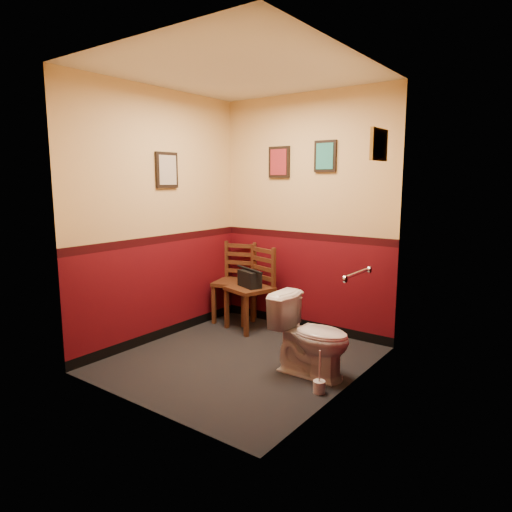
{
  "coord_description": "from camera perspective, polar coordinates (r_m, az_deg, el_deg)",
  "views": [
    {
      "loc": [
        2.64,
        -3.34,
        1.74
      ],
      "look_at": [
        0.0,
        0.25,
        1.0
      ],
      "focal_mm": 32.0,
      "sensor_mm": 36.0,
      "label": 1
    }
  ],
  "objects": [
    {
      "name": "chair_left",
      "position": [
        5.71,
        -2.52,
        -3.24
      ],
      "size": [
        0.56,
        0.56,
        0.98
      ],
      "rotation": [
        0.0,
        0.0,
        0.28
      ],
      "color": "#552D19",
      "rests_on": "floor"
    },
    {
      "name": "tp_stack",
      "position": [
        5.27,
        4.89,
        -8.49
      ],
      "size": [
        0.22,
        0.13,
        0.29
      ],
      "color": "silver",
      "rests_on": "floor"
    },
    {
      "name": "handbag",
      "position": [
        5.32,
        -0.81,
        -2.86
      ],
      "size": [
        0.34,
        0.26,
        0.22
      ],
      "rotation": [
        0.0,
        0.0,
        -0.38
      ],
      "color": "black",
      "rests_on": "chair_right"
    },
    {
      "name": "chair_right",
      "position": [
        5.37,
        -0.43,
        -4.02
      ],
      "size": [
        0.56,
        0.56,
        0.98
      ],
      "rotation": [
        0.0,
        0.0,
        -0.28
      ],
      "color": "#552D19",
      "rests_on": "floor"
    },
    {
      "name": "floor",
      "position": [
        4.6,
        -1.89,
        -12.8
      ],
      "size": [
        2.2,
        2.4,
        0.0
      ],
      "primitive_type": "cube",
      "color": "black",
      "rests_on": "ground"
    },
    {
      "name": "framed_print_left",
      "position": [
        5.07,
        -11.08,
        10.5
      ],
      "size": [
        0.04,
        0.3,
        0.38
      ],
      "color": "black",
      "rests_on": "wall_left"
    },
    {
      "name": "toilet_brush",
      "position": [
        3.96,
        7.9,
        -15.78
      ],
      "size": [
        0.1,
        0.1,
        0.37
      ],
      "color": "silver",
      "rests_on": "floor"
    },
    {
      "name": "ceiling",
      "position": [
        4.37,
        -2.1,
        22.12
      ],
      "size": [
        2.2,
        2.4,
        0.0
      ],
      "primitive_type": "cube",
      "rotation": [
        3.14,
        0.0,
        0.0
      ],
      "color": "silver",
      "rests_on": "ground"
    },
    {
      "name": "grab_bar",
      "position": [
        4.0,
        12.45,
        -2.2
      ],
      "size": [
        0.05,
        0.56,
        0.06
      ],
      "color": "silver",
      "rests_on": "wall_right"
    },
    {
      "name": "framed_print_right",
      "position": [
        4.25,
        15.09,
        13.29
      ],
      "size": [
        0.04,
        0.34,
        0.28
      ],
      "color": "olive",
      "rests_on": "wall_right"
    },
    {
      "name": "wall_back",
      "position": [
        5.27,
        6.16,
        5.13
      ],
      "size": [
        2.2,
        0.0,
        2.7
      ],
      "primitive_type": "cube",
      "rotation": [
        1.57,
        0.0,
        0.0
      ],
      "color": "#550911",
      "rests_on": "ground"
    },
    {
      "name": "wall_front",
      "position": [
        3.42,
        -14.56,
        2.57
      ],
      "size": [
        2.2,
        0.0,
        2.7
      ],
      "primitive_type": "cube",
      "rotation": [
        -1.57,
        0.0,
        0.0
      ],
      "color": "#550911",
      "rests_on": "ground"
    },
    {
      "name": "wall_left",
      "position": [
        5.03,
        -11.9,
        4.78
      ],
      "size": [
        0.0,
        2.4,
        2.7
      ],
      "primitive_type": "cube",
      "rotation": [
        1.57,
        0.0,
        1.57
      ],
      "color": "#550911",
      "rests_on": "ground"
    },
    {
      "name": "wall_right",
      "position": [
        3.7,
        11.52,
        3.18
      ],
      "size": [
        0.0,
        2.4,
        2.7
      ],
      "primitive_type": "cube",
      "rotation": [
        1.57,
        0.0,
        -1.57
      ],
      "color": "#550911",
      "rests_on": "ground"
    },
    {
      "name": "toilet",
      "position": [
        4.18,
        6.91,
        -9.93
      ],
      "size": [
        0.74,
        0.43,
        0.72
      ],
      "primitive_type": "imported",
      "rotation": [
        0.0,
        0.0,
        1.6
      ],
      "color": "white",
      "rests_on": "floor"
    },
    {
      "name": "framed_print_back_a",
      "position": [
        5.42,
        2.9,
        11.64
      ],
      "size": [
        0.28,
        0.04,
        0.36
      ],
      "color": "black",
      "rests_on": "wall_back"
    },
    {
      "name": "framed_print_back_b",
      "position": [
        5.12,
        8.65,
        12.23
      ],
      "size": [
        0.26,
        0.04,
        0.34
      ],
      "color": "black",
      "rests_on": "wall_back"
    }
  ]
}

